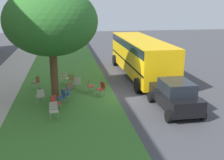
# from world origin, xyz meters

# --- Properties ---
(ground) EXTENTS (80.00, 80.00, 0.00)m
(ground) POSITION_xyz_m (0.00, 0.00, 0.00)
(ground) COLOR #424247
(grass_verge) EXTENTS (48.00, 6.00, 0.01)m
(grass_verge) POSITION_xyz_m (0.00, 3.20, 0.00)
(grass_verge) COLOR #3D752D
(grass_verge) RESTS_ON ground
(street_tree) EXTENTS (5.16, 5.16, 6.43)m
(street_tree) POSITION_xyz_m (0.10, 3.81, 4.51)
(street_tree) COLOR brown
(street_tree) RESTS_ON ground
(chair_0) EXTENTS (0.47, 0.47, 0.88)m
(chair_0) POSITION_xyz_m (-2.83, 3.80, 0.52)
(chair_0) COLOR #ADA393
(chair_0) RESTS_ON ground
(chair_1) EXTENTS (0.48, 0.48, 0.88)m
(chair_1) POSITION_xyz_m (0.95, 1.68, 0.52)
(chair_1) COLOR #B7332D
(chair_1) RESTS_ON ground
(chair_2) EXTENTS (0.47, 0.46, 0.88)m
(chair_2) POSITION_xyz_m (1.59, 2.42, 0.52)
(chair_2) COLOR #ADA393
(chair_2) RESTS_ON ground
(chair_3) EXTENTS (0.50, 0.50, 0.88)m
(chair_3) POSITION_xyz_m (2.49, 2.77, 0.52)
(chair_3) COLOR olive
(chair_3) RESTS_ON ground
(chair_4) EXTENTS (0.57, 0.58, 0.88)m
(chair_4) POSITION_xyz_m (-0.92, 3.42, 0.52)
(chair_4) COLOR #335184
(chair_4) RESTS_ON ground
(chair_5) EXTENTS (0.58, 0.59, 0.88)m
(chair_5) POSITION_xyz_m (-1.82, 3.76, 0.52)
(chair_5) COLOR #B7332D
(chair_5) RESTS_ON ground
(chair_6) EXTENTS (0.57, 0.57, 0.88)m
(chair_6) POSITION_xyz_m (0.20, 1.05, 0.52)
(chair_6) COLOR #B7332D
(chair_6) RESTS_ON ground
(chair_7) EXTENTS (0.55, 0.55, 0.88)m
(chair_7) POSITION_xyz_m (2.32, 5.08, 0.52)
(chair_7) COLOR brown
(chair_7) RESTS_ON ground
(chair_8) EXTENTS (0.55, 0.54, 0.88)m
(chair_8) POSITION_xyz_m (3.02, 3.27, 0.52)
(chair_8) COLOR beige
(chair_8) RESTS_ON ground
(chair_9) EXTENTS (0.52, 0.53, 0.88)m
(chair_9) POSITION_xyz_m (-0.39, 3.11, 0.52)
(chair_9) COLOR #335184
(chair_9) RESTS_ON ground
(chair_10) EXTENTS (0.55, 0.54, 0.88)m
(chair_10) POSITION_xyz_m (-0.56, 4.61, 0.52)
(chair_10) COLOR #ADA393
(chair_10) RESTS_ON ground
(chair_11) EXTENTS (0.58, 0.58, 0.88)m
(chair_11) POSITION_xyz_m (0.45, 3.03, 0.52)
(chair_11) COLOR brown
(chair_11) RESTS_ON ground
(parked_car) EXTENTS (3.70, 1.92, 1.65)m
(parked_car) POSITION_xyz_m (-2.76, -2.44, 0.84)
(parked_car) COLOR black
(parked_car) RESTS_ON ground
(school_bus) EXTENTS (10.40, 2.80, 2.88)m
(school_bus) POSITION_xyz_m (4.45, -2.55, 1.76)
(school_bus) COLOR yellow
(school_bus) RESTS_ON ground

